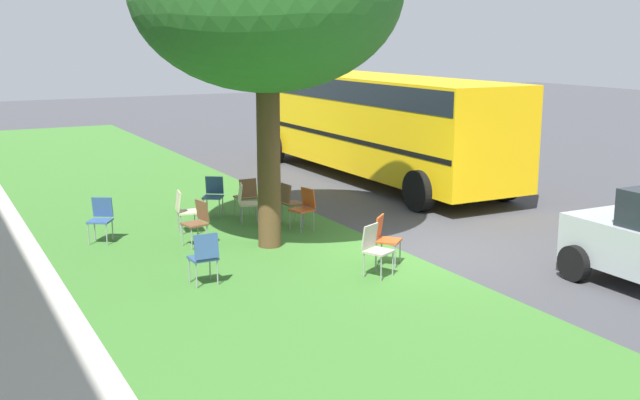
{
  "coord_description": "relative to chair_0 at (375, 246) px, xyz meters",
  "views": [
    {
      "loc": [
        -11.51,
        8.11,
        3.97
      ],
      "look_at": [
        1.53,
        1.29,
        0.85
      ],
      "focal_mm": 43.66,
      "sensor_mm": 36.0,
      "label": 1
    }
  ],
  "objects": [
    {
      "name": "chair_7",
      "position": [
        4.36,
        3.58,
        0.0
      ],
      "size": [
        0.58,
        0.57,
        0.88
      ],
      "color": "#335184",
      "rests_on": "ground"
    },
    {
      "name": "chair_10",
      "position": [
        3.22,
        2.0,
        0.0
      ],
      "size": [
        0.49,
        0.5,
        0.88
      ],
      "color": "brown",
      "rests_on": "ground"
    },
    {
      "name": "chair_4",
      "position": [
        5.04,
        0.25,
        0.0
      ],
      "size": [
        0.43,
        0.43,
        0.88
      ],
      "color": "brown",
      "rests_on": "ground"
    },
    {
      "name": "chair_1",
      "position": [
        0.85,
        2.7,
        0.0
      ],
      "size": [
        0.43,
        0.43,
        0.88
      ],
      "color": "#335184",
      "rests_on": "ground"
    },
    {
      "name": "chair_0",
      "position": [
        0.0,
        0.0,
        0.0
      ],
      "size": [
        0.56,
        0.55,
        0.88
      ],
      "color": "#ADA393",
      "rests_on": "ground"
    },
    {
      "name": "chair_3",
      "position": [
        4.28,
        1.94,
        0.0
      ],
      "size": [
        0.48,
        0.48,
        0.88
      ],
      "color": "beige",
      "rests_on": "ground"
    },
    {
      "name": "chair_8",
      "position": [
        0.5,
        -0.5,
        0.0
      ],
      "size": [
        0.59,
        0.59,
        0.88
      ],
      "color": "#C64C1E",
      "rests_on": "ground"
    },
    {
      "name": "chair_11",
      "position": [
        4.01,
        -0.33,
        0.0
      ],
      "size": [
        0.45,
        0.45,
        0.88
      ],
      "color": "brown",
      "rests_on": "ground"
    },
    {
      "name": "chair_9",
      "position": [
        3.37,
        -0.36,
        0.0
      ],
      "size": [
        0.5,
        0.5,
        0.88
      ],
      "color": "#C64C1E",
      "rests_on": "ground"
    },
    {
      "name": "chair_5",
      "position": [
        5.5,
        0.85,
        0.0
      ],
      "size": [
        0.58,
        0.57,
        0.88
      ],
      "color": "#335184",
      "rests_on": "ground"
    },
    {
      "name": "ground",
      "position": [
        0.81,
        -1.47,
        -0.52
      ],
      "size": [
        80.0,
        80.0,
        0.0
      ],
      "primitive_type": "plane",
      "color": "#424247"
    },
    {
      "name": "school_bus",
      "position": [
        7.74,
        -4.73,
        1.24
      ],
      "size": [
        10.4,
        2.8,
        2.88
      ],
      "color": "yellow",
      "rests_on": "ground"
    },
    {
      "name": "grass_verge",
      "position": [
        0.81,
        1.73,
        -0.52
      ],
      "size": [
        48.0,
        6.0,
        0.01
      ],
      "primitive_type": "cube",
      "color": "#3D752D",
      "rests_on": "ground"
    },
    {
      "name": "chair_6",
      "position": [
        5.48,
        -0.6,
        0.0
      ],
      "size": [
        0.59,
        0.59,
        0.88
      ],
      "color": "olive",
      "rests_on": "ground"
    },
    {
      "name": "chair_2",
      "position": [
        4.45,
        0.52,
        0.0
      ],
      "size": [
        0.52,
        0.52,
        0.88
      ],
      "color": "beige",
      "rests_on": "ground"
    }
  ]
}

